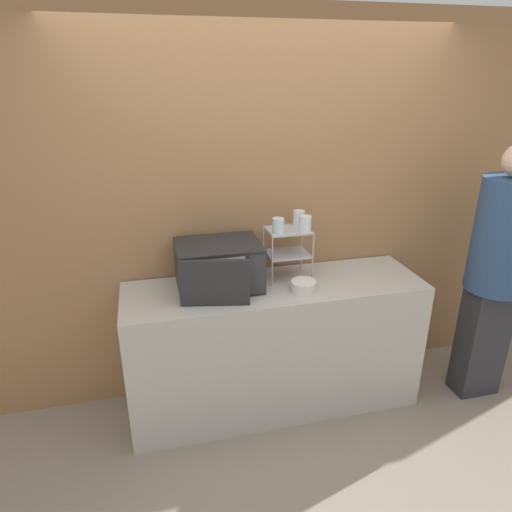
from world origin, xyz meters
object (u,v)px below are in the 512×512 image
object	(u,v)px
bowl	(303,286)
person	(498,264)
glass_front_left	(278,226)
glass_back_right	(299,218)
glass_front_right	(305,224)
microwave	(218,266)
dish_rack	(288,243)

from	to	relation	value
bowl	person	xyz separation A→B (m)	(1.33, -0.12, 0.06)
glass_front_left	person	xyz separation A→B (m)	(1.46, -0.27, -0.30)
glass_back_right	person	distance (m)	1.37
glass_front_right	person	xyz separation A→B (m)	(1.27, -0.28, -0.30)
glass_front_left	glass_back_right	distance (m)	0.22
bowl	person	distance (m)	1.34
microwave	glass_back_right	xyz separation A→B (m)	(0.56, 0.10, 0.24)
glass_back_right	person	world-z (taller)	person
dish_rack	glass_front_left	world-z (taller)	glass_front_left
glass_back_right	bowl	distance (m)	0.46
dish_rack	glass_front_right	bearing A→B (deg)	-34.17
microwave	dish_rack	distance (m)	0.48
glass_back_right	glass_front_right	world-z (taller)	same
glass_front_right	glass_back_right	bearing A→B (deg)	91.05
glass_back_right	glass_front_right	xyz separation A→B (m)	(0.00, -0.12, 0.00)
glass_front_right	bowl	distance (m)	0.40
microwave	person	xyz separation A→B (m)	(1.84, -0.30, -0.05)
microwave	glass_front_left	bearing A→B (deg)	-3.43
microwave	person	bearing A→B (deg)	-9.14
glass_front_left	glass_back_right	size ratio (longest dim) A/B	1.00
dish_rack	glass_back_right	size ratio (longest dim) A/B	3.38
bowl	glass_front_right	bearing A→B (deg)	71.36
dish_rack	glass_front_right	size ratio (longest dim) A/B	3.38
glass_front_right	person	size ratio (longest dim) A/B	0.06
person	microwave	bearing A→B (deg)	170.86
dish_rack	person	xyz separation A→B (m)	(1.37, -0.34, -0.15)
glass_front_right	person	distance (m)	1.34
glass_front_left	glass_front_right	bearing A→B (deg)	1.06
glass_back_right	bowl	xyz separation A→B (m)	(-0.05, -0.28, -0.36)
glass_back_right	microwave	bearing A→B (deg)	-169.82
microwave	bowl	world-z (taller)	microwave
microwave	person	distance (m)	1.86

